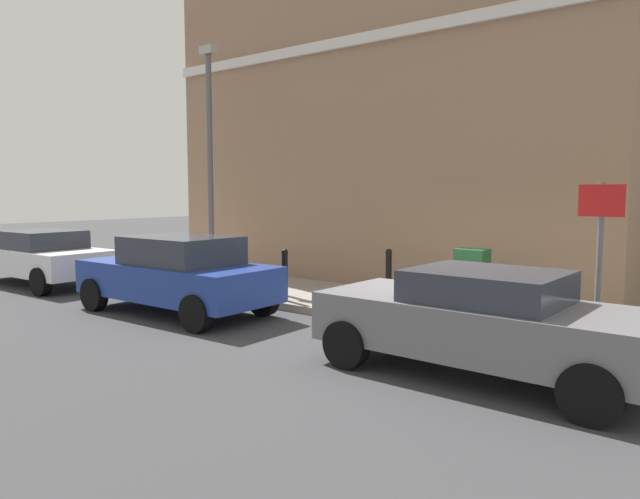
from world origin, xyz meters
The scene contains 11 objects.
ground centered at (0.00, 0.00, 0.00)m, with size 80.00×80.00×0.00m, color #38383A.
sidewalk centered at (1.82, 6.00, 0.07)m, with size 2.76×30.00×0.15m, color gray.
corner_building centered at (6.86, 3.83, 4.23)m, with size 7.42×11.67×8.47m.
car_grey centered at (-1.04, -1.20, 0.72)m, with size 1.82×4.14×1.36m.
car_blue centered at (-0.97, 4.88, 0.77)m, with size 1.94×4.11×1.49m.
car_white centered at (-0.90, 10.38, 0.71)m, with size 1.94×4.29×1.36m.
utility_cabinet centered at (1.92, 0.24, 0.68)m, with size 0.46×0.61×1.15m.
bollard_near_cabinet centered at (2.02, 2.05, 0.70)m, with size 0.14×0.14×1.04m.
bollard_far_kerb centered at (0.69, 3.64, 0.70)m, with size 0.14×0.14×1.04m.
street_sign centered at (0.76, -2.12, 1.66)m, with size 0.08×0.60×2.30m.
lamppost centered at (1.91, 7.21, 3.30)m, with size 0.20×0.44×5.72m.
Camera 1 is at (-7.93, -4.08, 2.32)m, focal length 32.88 mm.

